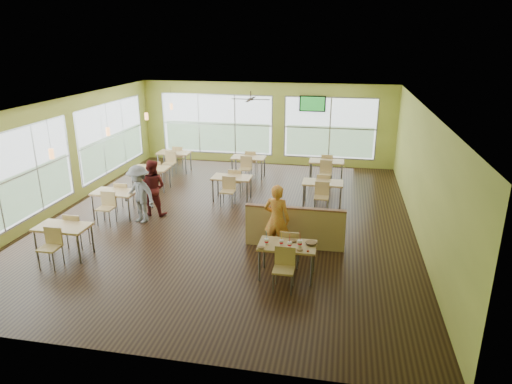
% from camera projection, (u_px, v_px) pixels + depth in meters
% --- Properties ---
extents(room, '(12.00, 12.04, 3.20)m').
position_uv_depth(room, '(229.00, 163.00, 12.39)').
color(room, black).
rests_on(room, ground).
extents(window_bays, '(9.24, 10.24, 2.38)m').
position_uv_depth(window_bays, '(176.00, 140.00, 15.76)').
color(window_bays, white).
rests_on(window_bays, room).
extents(main_table, '(1.22, 1.52, 0.87)m').
position_uv_depth(main_table, '(287.00, 250.00, 9.56)').
color(main_table, tan).
rests_on(main_table, floor).
extents(half_wall_divider, '(2.40, 0.14, 1.04)m').
position_uv_depth(half_wall_divider, '(295.00, 227.00, 10.94)').
color(half_wall_divider, tan).
rests_on(half_wall_divider, floor).
extents(dining_tables, '(6.92, 8.72, 0.87)m').
position_uv_depth(dining_tables, '(211.00, 177.00, 14.48)').
color(dining_tables, tan).
rests_on(dining_tables, floor).
extents(pendant_lights, '(0.11, 7.31, 0.86)m').
position_uv_depth(pendant_lights, '(128.00, 124.00, 13.31)').
color(pendant_lights, '#2D2119').
rests_on(pendant_lights, ceiling).
extents(ceiling_fan, '(1.25, 1.25, 0.29)m').
position_uv_depth(ceiling_fan, '(251.00, 99.00, 14.74)').
color(ceiling_fan, '#2D2119').
rests_on(ceiling_fan, ceiling).
extents(tv_backwall, '(1.00, 0.07, 0.60)m').
position_uv_depth(tv_backwall, '(313.00, 104.00, 17.27)').
color(tv_backwall, black).
rests_on(tv_backwall, wall_back).
extents(man_plaid, '(0.67, 0.49, 1.69)m').
position_uv_depth(man_plaid, '(277.00, 219.00, 10.58)').
color(man_plaid, '#DD4D18').
rests_on(man_plaid, floor).
extents(patron_maroon, '(0.81, 0.65, 1.62)m').
position_uv_depth(patron_maroon, '(152.00, 187.00, 12.92)').
color(patron_maroon, '#5E1A18').
rests_on(patron_maroon, floor).
extents(patron_grey, '(1.19, 0.94, 1.61)m').
position_uv_depth(patron_grey, '(139.00, 194.00, 12.39)').
color(patron_grey, slate).
rests_on(patron_grey, floor).
extents(cup_blue, '(0.10, 0.10, 0.34)m').
position_uv_depth(cup_blue, '(266.00, 241.00, 9.50)').
color(cup_blue, white).
rests_on(cup_blue, main_table).
extents(cup_yellow, '(0.09, 0.09, 0.33)m').
position_uv_depth(cup_yellow, '(281.00, 242.00, 9.46)').
color(cup_yellow, white).
rests_on(cup_yellow, main_table).
extents(cup_red_near, '(0.09, 0.09, 0.33)m').
position_uv_depth(cup_red_near, '(290.00, 245.00, 9.36)').
color(cup_red_near, white).
rests_on(cup_red_near, main_table).
extents(cup_red_far, '(0.11, 0.11, 0.38)m').
position_uv_depth(cup_red_far, '(300.00, 243.00, 9.40)').
color(cup_red_far, white).
rests_on(cup_red_far, main_table).
extents(food_basket, '(0.24, 0.24, 0.06)m').
position_uv_depth(food_basket, '(311.00, 243.00, 9.51)').
color(food_basket, black).
rests_on(food_basket, main_table).
extents(ketchup_cup, '(0.05, 0.05, 0.02)m').
position_uv_depth(ketchup_cup, '(308.00, 251.00, 9.20)').
color(ketchup_cup, '#A02100').
rests_on(ketchup_cup, main_table).
extents(wrapper_left, '(0.15, 0.14, 0.04)m').
position_uv_depth(wrapper_left, '(261.00, 247.00, 9.34)').
color(wrapper_left, olive).
rests_on(wrapper_left, main_table).
extents(wrapper_mid, '(0.20, 0.18, 0.05)m').
position_uv_depth(wrapper_mid, '(292.00, 241.00, 9.65)').
color(wrapper_mid, olive).
rests_on(wrapper_mid, main_table).
extents(wrapper_right, '(0.17, 0.16, 0.03)m').
position_uv_depth(wrapper_right, '(300.00, 250.00, 9.24)').
color(wrapper_right, olive).
rests_on(wrapper_right, main_table).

